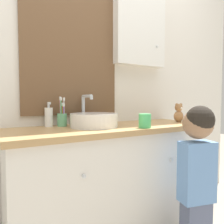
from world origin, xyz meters
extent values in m
cube|color=silver|center=(0.00, 0.63, 1.25)|extent=(3.20, 0.06, 2.50)
cube|color=brown|center=(-0.20, 0.59, 1.40)|extent=(0.71, 0.02, 1.08)
cube|color=#B2C1CC|center=(-0.20, 0.58, 1.40)|extent=(0.65, 0.01, 1.02)
cube|color=white|center=(0.38, 0.55, 1.58)|extent=(0.48, 0.10, 0.67)
sphere|color=silver|center=(0.52, 0.49, 1.42)|extent=(0.02, 0.02, 0.02)
cube|color=silver|center=(0.00, 0.35, 0.37)|extent=(1.37, 0.46, 0.75)
cube|color=tan|center=(0.00, 0.35, 0.77)|extent=(1.41, 0.50, 0.03)
sphere|color=silver|center=(-0.32, 0.11, 0.56)|extent=(0.02, 0.02, 0.02)
sphere|color=silver|center=(0.32, 0.11, 0.56)|extent=(0.02, 0.02, 0.02)
cylinder|color=white|center=(-0.14, 0.36, 0.83)|extent=(0.31, 0.31, 0.09)
cylinder|color=silver|center=(-0.14, 0.36, 0.87)|extent=(0.26, 0.26, 0.01)
cylinder|color=silver|center=(-0.14, 0.54, 0.89)|extent=(0.02, 0.02, 0.21)
cylinder|color=silver|center=(-0.14, 0.47, 0.99)|extent=(0.02, 0.14, 0.02)
cylinder|color=silver|center=(-0.14, 0.40, 0.98)|extent=(0.02, 0.02, 0.02)
sphere|color=white|center=(-0.05, 0.54, 0.82)|extent=(0.05, 0.05, 0.05)
cylinder|color=#66B27F|center=(-0.31, 0.51, 0.83)|extent=(0.06, 0.06, 0.09)
cylinder|color=white|center=(-0.29, 0.51, 0.89)|extent=(0.01, 0.01, 0.18)
cube|color=white|center=(-0.29, 0.51, 0.97)|extent=(0.01, 0.02, 0.02)
cylinder|color=orange|center=(-0.30, 0.52, 0.87)|extent=(0.01, 0.01, 0.15)
cube|color=white|center=(-0.30, 0.52, 0.93)|extent=(0.01, 0.02, 0.02)
cylinder|color=pink|center=(-0.31, 0.52, 0.89)|extent=(0.01, 0.01, 0.19)
cube|color=white|center=(-0.31, 0.52, 0.97)|extent=(0.01, 0.02, 0.02)
cylinder|color=#47B26B|center=(-0.31, 0.50, 0.89)|extent=(0.01, 0.01, 0.18)
cube|color=white|center=(-0.31, 0.50, 0.97)|extent=(0.01, 0.02, 0.02)
cylinder|color=#8E56B7|center=(-0.30, 0.49, 0.87)|extent=(0.01, 0.01, 0.14)
cube|color=white|center=(-0.30, 0.49, 0.93)|extent=(0.01, 0.02, 0.02)
cylinder|color=white|center=(-0.39, 0.53, 0.85)|extent=(0.05, 0.05, 0.13)
cylinder|color=silver|center=(-0.39, 0.53, 0.92)|extent=(0.02, 0.02, 0.02)
cube|color=silver|center=(-0.39, 0.52, 0.94)|extent=(0.02, 0.03, 0.02)
cube|color=#6693D1|center=(0.34, -0.08, 0.53)|extent=(0.23, 0.16, 0.37)
sphere|color=#997051|center=(0.34, -0.08, 0.82)|extent=(0.18, 0.18, 0.18)
sphere|color=black|center=(0.33, -0.10, 0.85)|extent=(0.17, 0.17, 0.17)
cylinder|color=#6693D1|center=(0.45, 0.09, 0.65)|extent=(0.11, 0.28, 0.05)
cylinder|color=pink|center=(0.49, 0.22, 0.69)|extent=(0.02, 0.05, 0.12)
ellipsoid|color=#9E7047|center=(0.60, 0.31, 0.83)|extent=(0.08, 0.07, 0.09)
sphere|color=#9E7047|center=(0.60, 0.31, 0.90)|extent=(0.06, 0.06, 0.06)
sphere|color=#9E7047|center=(0.57, 0.31, 0.92)|extent=(0.02, 0.02, 0.02)
sphere|color=#9E7047|center=(0.62, 0.31, 0.92)|extent=(0.02, 0.02, 0.02)
sphere|color=silver|center=(0.60, 0.28, 0.90)|extent=(0.02, 0.02, 0.02)
cylinder|color=#4CC670|center=(0.13, 0.16, 0.83)|extent=(0.08, 0.08, 0.09)
camera|label=1|loc=(-0.75, -0.94, 0.96)|focal=35.00mm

